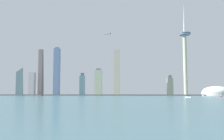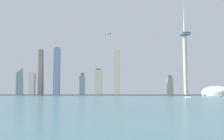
% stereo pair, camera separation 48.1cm
% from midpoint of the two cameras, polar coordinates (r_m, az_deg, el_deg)
% --- Properties ---
extents(ground_plane, '(6000.00, 6000.00, 0.00)m').
position_cam_midpoint_polar(ground_plane, '(385.68, -5.99, -6.46)').
color(ground_plane, '#416973').
extents(waterfront_pier, '(909.29, 43.06, 3.57)m').
position_cam_midpoint_polar(waterfront_pier, '(878.44, -0.64, -5.62)').
color(waterfront_pier, '#515B56').
rests_on(waterfront_pier, ground).
extents(observation_tower, '(44.23, 44.23, 329.05)m').
position_cam_midpoint_polar(observation_tower, '(930.48, 16.00, 4.66)').
color(observation_tower, beige).
rests_on(observation_tower, ground).
extents(stadium_dome, '(96.53, 96.53, 37.75)m').
position_cam_midpoint_polar(stadium_dome, '(929.61, 22.35, -4.63)').
color(stadium_dome, '#BAB8B1').
rests_on(stadium_dome, ground).
extents(skyscraper_0, '(25.06, 19.11, 95.13)m').
position_cam_midpoint_polar(skyscraper_0, '(897.66, -3.08, -2.81)').
color(skyscraper_0, '#B0B696').
rests_on(skyscraper_0, ground).
extents(skyscraper_1, '(21.31, 19.24, 85.97)m').
position_cam_midpoint_polar(skyscraper_1, '(1007.91, -17.51, -2.98)').
color(skyscraper_1, '#B4AAA8').
rests_on(skyscraper_1, ground).
extents(skyscraper_2, '(20.29, 15.02, 159.62)m').
position_cam_midpoint_polar(skyscraper_2, '(884.34, 1.11, -0.56)').
color(skyscraper_2, '#C4B698').
rests_on(skyscraper_2, ground).
extents(skyscraper_3, '(15.24, 25.81, 202.33)m').
position_cam_midpoint_polar(skyscraper_3, '(1031.19, -15.64, -0.50)').
color(skyscraper_3, slate).
rests_on(skyscraper_3, ground).
extents(skyscraper_4, '(27.29, 23.52, 108.40)m').
position_cam_midpoint_polar(skyscraper_4, '(1072.30, -19.86, -2.43)').
color(skyscraper_4, slate).
rests_on(skyscraper_4, ground).
extents(skyscraper_5, '(20.11, 26.14, 180.47)m').
position_cam_midpoint_polar(skyscraper_5, '(978.18, -12.29, -0.35)').
color(skyscraper_5, '#6078A2').
rests_on(skyscraper_5, ground).
extents(skyscraper_6, '(17.24, 25.49, 82.42)m').
position_cam_midpoint_polar(skyscraper_6, '(946.47, -6.70, -3.38)').
color(skyscraper_6, slate).
rests_on(skyscraper_6, ground).
extents(skyscraper_7, '(20.00, 24.47, 71.04)m').
position_cam_midpoint_polar(skyscraper_7, '(920.76, 12.85, -3.57)').
color(skyscraper_7, slate).
rests_on(skyscraper_7, ground).
extents(boat_0, '(8.26, 9.18, 3.01)m').
position_cam_midpoint_polar(boat_0, '(681.23, 23.24, -5.40)').
color(boat_0, '#A91C2B').
rests_on(boat_0, ground).
extents(boat_1, '(5.74, 6.19, 4.12)m').
position_cam_midpoint_polar(boat_1, '(798.64, 19.74, -5.39)').
color(boat_1, white).
rests_on(boat_1, ground).
extents(boat_2, '(10.62, 10.12, 3.78)m').
position_cam_midpoint_polar(boat_2, '(504.96, 16.77, -5.80)').
color(boat_2, white).
rests_on(boat_2, ground).
extents(boat_3, '(6.50, 5.87, 7.44)m').
position_cam_midpoint_polar(boat_3, '(768.96, -15.41, -5.55)').
color(boat_3, '#B11A19').
rests_on(boat_3, ground).
extents(channel_buoy_0, '(1.91, 1.91, 1.66)m').
position_cam_midpoint_polar(channel_buoy_0, '(605.90, 16.76, -5.71)').
color(channel_buoy_0, '#E54C19').
rests_on(channel_buoy_0, ground).
extents(channel_buoy_1, '(1.73, 1.73, 2.49)m').
position_cam_midpoint_polar(channel_buoy_1, '(673.63, -6.19, -5.78)').
color(channel_buoy_1, green).
rests_on(channel_buoy_1, ground).
extents(airplane, '(31.43, 33.78, 7.99)m').
position_cam_midpoint_polar(airplane, '(945.74, -1.19, 8.05)').
color(airplane, silver).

